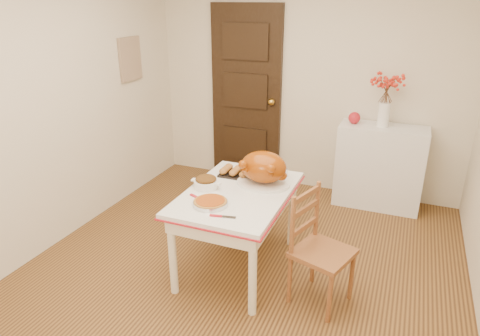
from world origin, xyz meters
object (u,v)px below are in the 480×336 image
at_px(chair_oak, 323,250).
at_px(kitchen_table, 238,230).
at_px(sideboard, 379,167).
at_px(turkey_platter, 263,169).
at_px(pumpkin_pie, 210,202).

bearing_deg(chair_oak, kitchen_table, 94.64).
height_order(sideboard, chair_oak, sideboard).
distance_m(turkey_platter, pumpkin_pie, 0.56).
xyz_separation_m(sideboard, kitchen_table, (-0.95, -1.63, -0.09)).
distance_m(kitchen_table, chair_oak, 0.76).
bearing_deg(pumpkin_pie, turkey_platter, 64.26).
bearing_deg(chair_oak, sideboard, 11.08).
height_order(kitchen_table, turkey_platter, turkey_platter).
bearing_deg(kitchen_table, sideboard, 59.73).
bearing_deg(turkey_platter, chair_oak, -23.29).
xyz_separation_m(kitchen_table, chair_oak, (0.73, -0.17, 0.09)).
distance_m(chair_oak, turkey_platter, 0.80).
bearing_deg(pumpkin_pie, chair_oak, 8.17).
height_order(chair_oak, pumpkin_pie, chair_oak).
bearing_deg(pumpkin_pie, sideboard, 61.43).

